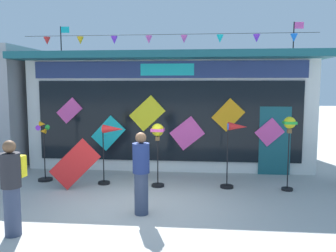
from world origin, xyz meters
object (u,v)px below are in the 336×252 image
kite_shop_building (173,108)px  wind_spinner_far_left (44,150)px  wind_spinner_left (111,139)px  person_mid_plaza (141,173)px  display_kite_on_ground (75,164)px  wind_spinner_center_left (158,138)px  wind_spinner_center_right (235,141)px  person_near_camera (12,185)px  wind_spinner_right (289,133)px

kite_shop_building → wind_spinner_far_left: (-3.25, -3.55, -0.95)m
wind_spinner_left → person_mid_plaza: person_mid_plaza is taller
wind_spinner_far_left → display_kite_on_ground: size_ratio=1.39×
wind_spinner_left → wind_spinner_center_left: bearing=-4.6°
wind_spinner_left → wind_spinner_center_left: 1.25m
wind_spinner_center_right → wind_spinner_far_left: bearing=177.9°
kite_shop_building → person_mid_plaza: size_ratio=5.44×
wind_spinner_left → person_mid_plaza: 2.43m
wind_spinner_center_left → wind_spinner_center_right: size_ratio=0.97×
wind_spinner_far_left → person_near_camera: 3.61m
person_mid_plaza → wind_spinner_center_left: bearing=-70.2°
wind_spinner_center_left → person_mid_plaza: size_ratio=0.98×
person_near_camera → person_mid_plaza: 2.38m
person_near_camera → wind_spinner_center_left: bearing=64.5°
wind_spinner_center_right → wind_spinner_center_left: bearing=-178.2°
wind_spinner_center_left → wind_spinner_center_right: wind_spinner_center_right is taller
wind_spinner_center_left → wind_spinner_right: (3.26, -0.02, 0.19)m
wind_spinner_far_left → person_near_camera: size_ratio=0.98×
wind_spinner_far_left → person_near_camera: bearing=-73.6°
wind_spinner_right → person_mid_plaza: size_ratio=1.10×
wind_spinner_left → person_mid_plaza: bearing=-61.1°
display_kite_on_ground → wind_spinner_right: bearing=4.6°
kite_shop_building → person_near_camera: 7.42m
kite_shop_building → wind_spinner_right: kite_shop_building is taller
wind_spinner_center_left → display_kite_on_ground: (-2.03, -0.45, -0.62)m
wind_spinner_center_left → kite_shop_building: bearing=88.6°
wind_spinner_left → wind_spinner_center_left: (1.25, -0.10, 0.06)m
wind_spinner_left → person_near_camera: 3.45m
wind_spinner_center_right → person_near_camera: bearing=-141.2°
wind_spinner_center_right → person_mid_plaza: (-2.03, -2.07, -0.37)m
wind_spinner_far_left → display_kite_on_ground: wind_spinner_far_left is taller
wind_spinner_left → wind_spinner_right: 4.51m
wind_spinner_left → person_near_camera: (-0.89, -3.32, -0.33)m
kite_shop_building → display_kite_on_ground: kite_shop_building is taller
wind_spinner_right → person_near_camera: bearing=-149.3°
wind_spinner_center_left → wind_spinner_left: bearing=175.4°
wind_spinner_right → display_kite_on_ground: bearing=-175.4°
wind_spinner_center_right → person_mid_plaza: bearing=-134.5°
kite_shop_building → wind_spinner_center_right: 4.21m
kite_shop_building → display_kite_on_ground: 4.89m
wind_spinner_left → person_near_camera: bearing=-105.0°
wind_spinner_far_left → person_near_camera: person_near_camera is taller
wind_spinner_left → display_kite_on_ground: bearing=-145.1°
wind_spinner_far_left → person_mid_plaza: person_mid_plaza is taller
person_near_camera → kite_shop_building: bearing=80.4°
wind_spinner_center_left → person_mid_plaza: person_mid_plaza is taller
wind_spinner_center_right → wind_spinner_right: bearing=-3.7°
kite_shop_building → wind_spinner_center_left: kite_shop_building is taller
wind_spinner_center_right → display_kite_on_ground: (-3.98, -0.51, -0.58)m
display_kite_on_ground → wind_spinner_far_left: bearing=148.2°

